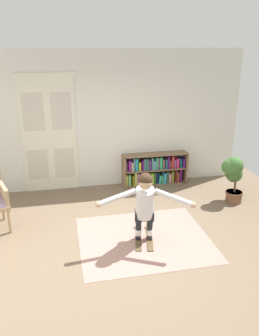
{
  "coord_description": "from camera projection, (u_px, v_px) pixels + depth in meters",
  "views": [
    {
      "loc": [
        -0.93,
        -4.4,
        2.94
      ],
      "look_at": [
        0.13,
        0.69,
        1.05
      ],
      "focal_mm": 36.15,
      "sensor_mm": 36.0,
      "label": 1
    }
  ],
  "objects": [
    {
      "name": "double_door",
      "position": [
        49.0,
        134.0,
        6.93
      ],
      "size": [
        1.22,
        0.05,
        2.45
      ],
      "color": "beige",
      "rests_on": "ground"
    },
    {
      "name": "rug",
      "position": [
        144.0,
        239.0,
        5.46
      ],
      "size": [
        2.08,
        1.81,
        0.01
      ],
      "primitive_type": "cube",
      "color": "#A0776C",
      "rests_on": "ground"
    },
    {
      "name": "skis_pair",
      "position": [
        144.0,
        237.0,
        5.48
      ],
      "size": [
        0.43,
        0.8,
        0.07
      ],
      "color": "brown",
      "rests_on": "rug"
    },
    {
      "name": "back_wall",
      "position": [
        105.0,
        120.0,
        7.13
      ],
      "size": [
        6.0,
        0.1,
        2.9
      ],
      "primitive_type": "cube",
      "color": "silver",
      "rests_on": "ground"
    },
    {
      "name": "bookshelf",
      "position": [
        154.0,
        170.0,
        7.52
      ],
      "size": [
        1.45,
        0.3,
        0.71
      ],
      "color": "brown",
      "rests_on": "ground"
    },
    {
      "name": "ground_plane",
      "position": [
        130.0,
        247.0,
        5.23
      ],
      "size": [
        7.2,
        7.2,
        0.0
      ],
      "primitive_type": "plane",
      "color": "brown"
    },
    {
      "name": "person_skier",
      "position": [
        145.0,
        202.0,
        5.1
      ],
      "size": [
        1.43,
        0.71,
        1.14
      ],
      "color": "white",
      "rests_on": "skis_pair"
    },
    {
      "name": "potted_plant",
      "position": [
        233.0,
        174.0,
        6.6
      ],
      "size": [
        0.47,
        0.46,
        0.93
      ],
      "color": "brown",
      "rests_on": "ground"
    }
  ]
}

